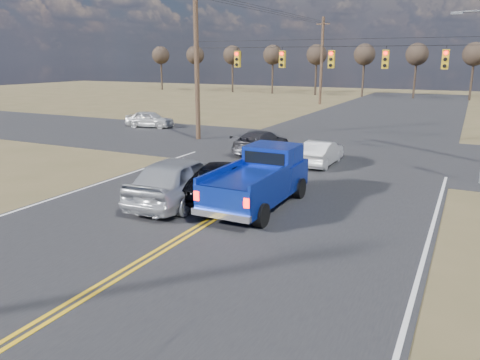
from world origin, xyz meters
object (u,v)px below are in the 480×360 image
at_px(black_suv, 225,180).
at_px(cross_car_west, 150,119).
at_px(silver_suv, 181,179).
at_px(white_car_queue, 321,153).
at_px(pickup_truck, 260,180).
at_px(dgrey_car_queue, 261,142).

relative_size(black_suv, cross_car_west, 1.38).
height_order(silver_suv, cross_car_west, silver_suv).
height_order(black_suv, white_car_queue, black_suv).
bearing_deg(silver_suv, pickup_truck, -166.28).
distance_m(silver_suv, black_suv, 1.77).
distance_m(pickup_truck, silver_suv, 3.01).
relative_size(silver_suv, dgrey_car_queue, 1.18).
xyz_separation_m(dgrey_car_queue, cross_car_west, (-12.22, 5.68, -0.01)).
distance_m(black_suv, dgrey_car_queue, 9.27).
bearing_deg(dgrey_car_queue, pickup_truck, 116.50).
xyz_separation_m(white_car_queue, cross_car_west, (-16.25, 7.15, 0.02)).
height_order(black_suv, cross_car_west, black_suv).
relative_size(pickup_truck, black_suv, 1.05).
bearing_deg(pickup_truck, white_car_queue, 90.18).
relative_size(silver_suv, white_car_queue, 1.39).
bearing_deg(white_car_queue, black_suv, 78.18).
height_order(silver_suv, black_suv, silver_suv).
height_order(black_suv, dgrey_car_queue, black_suv).
xyz_separation_m(black_suv, cross_car_west, (-14.65, 14.62, -0.08)).
relative_size(white_car_queue, cross_car_west, 1.00).
distance_m(black_suv, white_car_queue, 7.64).
distance_m(white_car_queue, cross_car_west, 17.75).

